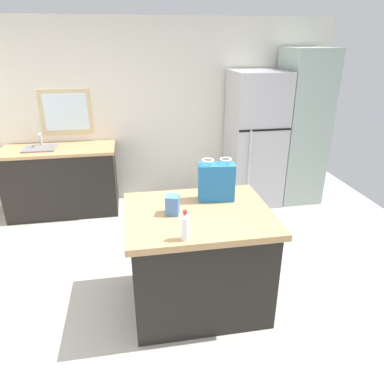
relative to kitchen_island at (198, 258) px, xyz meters
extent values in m
plane|color=#ADA89E|center=(-0.16, -0.11, -0.46)|extent=(6.28, 6.28, 0.00)
cube|color=silver|center=(-0.16, 2.51, 0.79)|extent=(5.12, 0.10, 2.51)
cube|color=#CCB78C|center=(-1.34, 2.45, 0.86)|extent=(0.68, 0.04, 0.60)
cube|color=white|center=(-1.34, 2.43, 0.86)|extent=(0.56, 0.02, 0.48)
cube|color=black|center=(0.00, 0.00, -0.03)|extent=(1.13, 0.91, 0.87)
cube|color=tan|center=(0.00, 0.00, 0.43)|extent=(1.21, 0.99, 0.05)
cube|color=#B7B7BC|center=(1.21, 2.07, 0.46)|extent=(0.72, 0.71, 1.85)
cube|color=black|center=(1.21, 1.71, 0.68)|extent=(0.70, 0.01, 0.02)
cylinder|color=#B7B7BC|center=(1.01, 1.69, 0.28)|extent=(0.02, 0.02, 0.83)
cube|color=#9EB2A8|center=(1.89, 2.07, 0.60)|extent=(0.59, 0.68, 2.13)
cube|color=black|center=(-1.46, 2.14, -0.03)|extent=(1.43, 0.58, 0.88)
cube|color=tan|center=(-1.46, 2.14, 0.43)|extent=(1.47, 0.62, 0.04)
cube|color=slate|center=(-1.68, 2.14, 0.40)|extent=(0.40, 0.32, 0.14)
cylinder|color=#B7B7BC|center=(-1.68, 2.28, 0.54)|extent=(0.03, 0.03, 0.18)
cylinder|color=#B7B7BC|center=(-1.68, 2.21, 0.63)|extent=(0.02, 0.14, 0.02)
cube|color=#236BAD|center=(0.20, 0.21, 0.62)|extent=(0.33, 0.18, 0.33)
torus|color=white|center=(0.12, 0.21, 0.83)|extent=(0.11, 0.11, 0.01)
torus|color=white|center=(0.28, 0.21, 0.83)|extent=(0.11, 0.11, 0.01)
cube|color=#4775B7|center=(-0.21, 0.01, 0.54)|extent=(0.13, 0.14, 0.16)
cylinder|color=white|center=(-0.18, -0.41, 0.54)|extent=(0.07, 0.07, 0.17)
cone|color=white|center=(-0.18, -0.41, 0.64)|extent=(0.06, 0.06, 0.03)
cylinder|color=red|center=(-0.18, -0.41, 0.67)|extent=(0.03, 0.03, 0.02)
camera|label=1|loc=(-0.51, -2.58, 1.77)|focal=33.24mm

